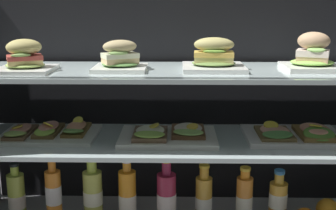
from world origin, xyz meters
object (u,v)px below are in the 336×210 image
(plated_roll_sandwich_far_right, at_px, (25,59))
(plated_roll_sandwich_mid_left, at_px, (120,59))
(open_sandwich_tray_near_right_corner, at_px, (295,134))
(open_sandwich_tray_mid_right, at_px, (49,132))
(juice_bottle_front_fourth, at_px, (93,193))
(juice_bottle_front_middle, at_px, (166,196))
(open_sandwich_tray_far_left, at_px, (168,135))
(juice_bottle_front_right_end, at_px, (244,198))
(juice_bottle_near_post, at_px, (54,194))
(juice_bottle_front_left_end, at_px, (204,196))
(orange_fruit_beside_bottles, at_px, (327,210))
(plated_roll_sandwich_mid_right, at_px, (214,58))
(plated_roll_sandwich_right_of_center, at_px, (313,56))
(juice_bottle_back_right, at_px, (17,195))
(juice_bottle_front_second, at_px, (127,196))
(juice_bottle_tucked_behind, at_px, (278,199))

(plated_roll_sandwich_far_right, relative_size, plated_roll_sandwich_mid_left, 1.04)
(plated_roll_sandwich_far_right, relative_size, open_sandwich_tray_near_right_corner, 0.54)
(open_sandwich_tray_mid_right, height_order, juice_bottle_front_fourth, open_sandwich_tray_mid_right)
(open_sandwich_tray_mid_right, height_order, open_sandwich_tray_near_right_corner, same)
(open_sandwich_tray_near_right_corner, distance_m, juice_bottle_front_middle, 0.52)
(open_sandwich_tray_far_left, xyz_separation_m, juice_bottle_front_right_end, (0.28, 0.04, -0.26))
(open_sandwich_tray_near_right_corner, distance_m, juice_bottle_near_post, 0.90)
(plated_roll_sandwich_far_right, xyz_separation_m, juice_bottle_front_right_end, (0.75, 0.09, -0.53))
(open_sandwich_tray_near_right_corner, xyz_separation_m, juice_bottle_front_fourth, (-0.73, 0.02, -0.24))
(juice_bottle_front_right_end, bearing_deg, juice_bottle_front_left_end, 174.79)
(open_sandwich_tray_near_right_corner, bearing_deg, orange_fruit_beside_bottles, 9.21)
(open_sandwich_tray_near_right_corner, relative_size, juice_bottle_front_middle, 1.41)
(plated_roll_sandwich_far_right, xyz_separation_m, plated_roll_sandwich_mid_right, (0.63, 0.06, -0.00))
(plated_roll_sandwich_right_of_center, bearing_deg, juice_bottle_front_fourth, 178.50)
(juice_bottle_back_right, height_order, juice_bottle_front_fourth, juice_bottle_front_fourth)
(plated_roll_sandwich_right_of_center, xyz_separation_m, open_sandwich_tray_far_left, (-0.49, -0.02, -0.27))
(plated_roll_sandwich_mid_left, xyz_separation_m, juice_bottle_near_post, (-0.26, 0.03, -0.50))
(plated_roll_sandwich_mid_right, relative_size, juice_bottle_front_middle, 0.87)
(open_sandwich_tray_near_right_corner, bearing_deg, juice_bottle_front_right_end, 170.17)
(plated_roll_sandwich_far_right, distance_m, open_sandwich_tray_far_left, 0.55)
(juice_bottle_front_fourth, bearing_deg, plated_roll_sandwich_far_right, -157.26)
(juice_bottle_front_second, height_order, juice_bottle_front_left_end, juice_bottle_front_second)
(plated_roll_sandwich_mid_left, bearing_deg, juice_bottle_back_right, 171.31)
(juice_bottle_front_middle, relative_size, juice_bottle_tucked_behind, 1.24)
(open_sandwich_tray_mid_right, distance_m, juice_bottle_back_right, 0.30)
(plated_roll_sandwich_mid_left, height_order, juice_bottle_front_fourth, plated_roll_sandwich_mid_left)
(plated_roll_sandwich_mid_right, relative_size, open_sandwich_tray_mid_right, 0.61)
(open_sandwich_tray_mid_right, height_order, orange_fruit_beside_bottles, open_sandwich_tray_mid_right)
(plated_roll_sandwich_mid_right, xyz_separation_m, juice_bottle_front_middle, (-0.16, 0.01, -0.51))
(plated_roll_sandwich_right_of_center, height_order, open_sandwich_tray_mid_right, plated_roll_sandwich_right_of_center)
(juice_bottle_front_second, distance_m, orange_fruit_beside_bottles, 0.74)
(plated_roll_sandwich_right_of_center, xyz_separation_m, open_sandwich_tray_mid_right, (-0.92, 0.01, -0.28))
(plated_roll_sandwich_far_right, bearing_deg, juice_bottle_front_left_end, 9.38)
(open_sandwich_tray_near_right_corner, bearing_deg, open_sandwich_tray_far_left, -178.31)
(plated_roll_sandwich_mid_left, relative_size, plated_roll_sandwich_mid_right, 0.85)
(plated_roll_sandwich_far_right, xyz_separation_m, juice_bottle_tucked_behind, (0.88, 0.08, -0.53))
(open_sandwich_tray_near_right_corner, xyz_separation_m, juice_bottle_front_middle, (-0.45, 0.01, -0.25))
(plated_roll_sandwich_mid_right, distance_m, juice_bottle_back_right, 0.90)
(open_sandwich_tray_far_left, relative_size, juice_bottle_near_post, 1.36)
(plated_roll_sandwich_mid_right, bearing_deg, juice_bottle_front_fourth, 176.89)
(open_sandwich_tray_near_right_corner, bearing_deg, juice_bottle_near_post, 179.46)
(plated_roll_sandwich_mid_left, height_order, open_sandwich_tray_near_right_corner, plated_roll_sandwich_mid_left)
(open_sandwich_tray_near_right_corner, distance_m, juice_bottle_front_right_end, 0.31)
(juice_bottle_front_left_end, distance_m, orange_fruit_beside_bottles, 0.46)
(juice_bottle_near_post, relative_size, orange_fruit_beside_bottles, 3.00)
(juice_bottle_front_second, distance_m, juice_bottle_front_middle, 0.14)
(plated_roll_sandwich_far_right, relative_size, juice_bottle_front_right_end, 0.90)
(plated_roll_sandwich_right_of_center, relative_size, juice_bottle_front_fourth, 0.79)
(juice_bottle_front_left_end, bearing_deg, plated_roll_sandwich_right_of_center, -6.38)
(juice_bottle_front_left_end, bearing_deg, plated_roll_sandwich_mid_left, -167.18)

